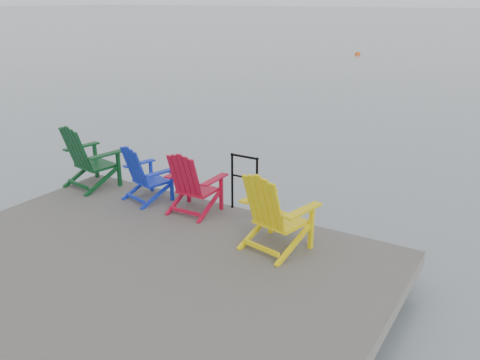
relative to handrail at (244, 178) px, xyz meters
The scene contains 8 objects.
ground 2.67m from the handrail, 95.83° to the right, with size 400.00×400.00×0.00m, color slate.
dock 2.56m from the handrail, 95.83° to the right, with size 6.00×5.00×1.40m.
handrail is the anchor object (origin of this frame).
chair_green 2.90m from the handrail, behind, with size 0.99×0.93×1.11m.
chair_blue 1.67m from the handrail, 163.62° to the right, with size 0.87×0.83×0.94m.
chair_red 0.80m from the handrail, 142.92° to the right, with size 0.80×0.74×0.99m.
chair_yellow 1.36m from the handrail, 42.80° to the right, with size 0.99×0.93×1.09m.
buoy_b 28.63m from the handrail, 105.32° to the left, with size 0.40×0.40×0.40m, color #F04D0E.
Camera 1 is at (3.99, -3.86, 3.65)m, focal length 38.00 mm.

